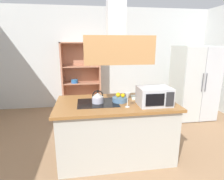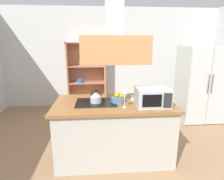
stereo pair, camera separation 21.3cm
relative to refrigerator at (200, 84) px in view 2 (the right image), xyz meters
The scene contains 11 objects.
ground_plane 2.74m from the refrigerator, 138.84° to the right, with size 7.80×7.80×0.00m, color #916D4D.
wall_back 2.40m from the refrigerator, 146.61° to the left, with size 6.00×0.12×2.70m, color silver.
kitchen_island 2.52m from the refrigerator, 147.81° to the right, with size 1.78×0.97×0.90m.
range_hood 2.66m from the refrigerator, 147.81° to the right, with size 0.90×0.70×1.20m.
refrigerator is the anchor object (origin of this frame).
dish_cabinet 2.85m from the refrigerator, 157.89° to the left, with size 1.02×0.40×1.79m.
kettle 2.72m from the refrigerator, 150.80° to the right, with size 0.17×0.17×0.19m.
cutting_board 2.02m from the refrigerator, 144.58° to the right, with size 0.34×0.24×0.02m, color white.
microwave 2.21m from the refrigerator, 135.85° to the right, with size 0.46×0.35×0.26m.
wine_glass_on_counter 2.54m from the refrigerator, 141.59° to the right, with size 0.08×0.08×0.21m.
fruit_bowl 2.43m from the refrigerator, 147.12° to the right, with size 0.22×0.22×0.14m.
Camera 2 is at (-0.39, -2.26, 1.76)m, focal length 29.63 mm.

